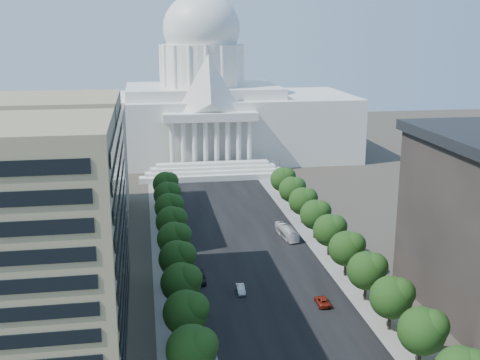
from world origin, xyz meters
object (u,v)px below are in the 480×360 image
car_silver (241,289)px  city_bus (287,232)px  car_red (323,301)px  car_parked (214,360)px  car_dark_b (200,278)px

car_silver → city_bus: city_bus is taller
car_red → car_parked: size_ratio=1.36×
car_parked → car_dark_b: bearing=87.4°
car_red → city_bus: (1.99, 37.95, 0.80)m
car_silver → car_red: size_ratio=0.88×
car_dark_b → city_bus: (24.33, 23.68, 0.69)m
car_red → car_dark_b: 26.51m
city_bus → car_dark_b: bearing=-143.7°
car_silver → car_dark_b: (-7.57, 6.44, 0.08)m
car_parked → city_bus: size_ratio=0.35×
car_silver → car_parked: bearing=-106.5°
city_bus → car_red: bearing=-100.9°
car_silver → car_parked: size_ratio=1.20×
car_dark_b → car_red: bearing=-32.2°
car_silver → city_bus: 34.48m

